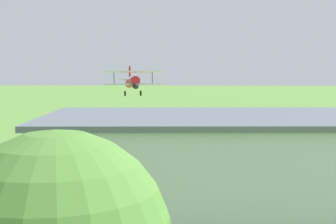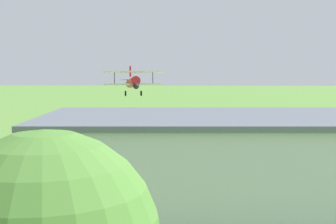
{
  "view_description": "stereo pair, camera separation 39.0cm",
  "coord_description": "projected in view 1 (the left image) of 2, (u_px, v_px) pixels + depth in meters",
  "views": [
    {
      "loc": [
        0.6,
        65.4,
        9.65
      ],
      "look_at": [
        2.39,
        12.95,
        4.93
      ],
      "focal_mm": 53.13,
      "sensor_mm": 36.0,
      "label": 1
    },
    {
      "loc": [
        0.21,
        65.39,
        9.65
      ],
      "look_at": [
        2.39,
        12.95,
        4.93
      ],
      "focal_mm": 53.13,
      "sensor_mm": 36.0,
      "label": 2
    }
  ],
  "objects": [
    {
      "name": "car_blue",
      "position": [
        88.0,
        161.0,
        46.96
      ],
      "size": [
        2.05,
        4.32,
        1.58
      ],
      "color": "#23389E",
      "rests_on": "ground_plane"
    },
    {
      "name": "ground_plane",
      "position": [
        189.0,
        140.0,
        65.95
      ],
      "size": [
        400.0,
        400.0,
        0.0
      ],
      "primitive_type": "plane",
      "color": "#568438"
    },
    {
      "name": "biplane",
      "position": [
        133.0,
        81.0,
        59.93
      ],
      "size": [
        7.41,
        6.98,
        3.63
      ],
      "color": "#B21E1E"
    },
    {
      "name": "car_white",
      "position": [
        21.0,
        161.0,
        46.83
      ],
      "size": [
        2.34,
        4.12,
        1.54
      ],
      "color": "white",
      "rests_on": "ground_plane"
    },
    {
      "name": "person_at_fence_line",
      "position": [
        260.0,
        157.0,
        48.81
      ],
      "size": [
        0.54,
        0.54,
        1.67
      ],
      "color": "#B23333",
      "rests_on": "ground_plane"
    },
    {
      "name": "person_watching_takeoff",
      "position": [
        292.0,
        157.0,
        48.99
      ],
      "size": [
        0.49,
        0.49,
        1.62
      ],
      "color": "#33723F",
      "rests_on": "ground_plane"
    },
    {
      "name": "hangar",
      "position": [
        263.0,
        165.0,
        32.45
      ],
      "size": [
        28.89,
        13.58,
        6.58
      ],
      "color": "silver",
      "rests_on": "ground_plane"
    },
    {
      "name": "person_beside_truck",
      "position": [
        129.0,
        164.0,
        45.15
      ],
      "size": [
        0.54,
        0.54,
        1.73
      ],
      "color": "#B23333",
      "rests_on": "ground_plane"
    },
    {
      "name": "person_near_hangar_door",
      "position": [
        125.0,
        156.0,
        49.7
      ],
      "size": [
        0.51,
        0.51,
        1.72
      ],
      "color": "#3F3F47",
      "rests_on": "ground_plane"
    }
  ]
}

